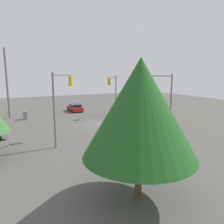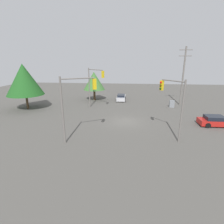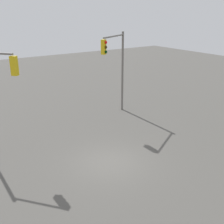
{
  "view_description": "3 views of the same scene",
  "coord_description": "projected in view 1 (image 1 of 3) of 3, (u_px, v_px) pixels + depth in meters",
  "views": [
    {
      "loc": [
        -26.08,
        11.19,
        6.78
      ],
      "look_at": [
        -2.41,
        -0.85,
        2.03
      ],
      "focal_mm": 35.0,
      "sensor_mm": 36.0,
      "label": 1
    },
    {
      "loc": [
        0.31,
        -22.65,
        8.14
      ],
      "look_at": [
        -1.65,
        -2.36,
        2.03
      ],
      "focal_mm": 28.0,
      "sensor_mm": 36.0,
      "label": 2
    },
    {
      "loc": [
        7.9,
        11.9,
        8.37
      ],
      "look_at": [
        -1.82,
        -2.41,
        2.01
      ],
      "focal_mm": 45.0,
      "sensor_mm": 36.0,
      "label": 3
    }
  ],
  "objects": [
    {
      "name": "electrical_cabinet",
      "position": [
        25.0,
        115.0,
        32.26
      ],
      "size": [
        0.83,
        0.53,
        1.25
      ],
      "primitive_type": "cube",
      "color": "gray",
      "rests_on": "ground_plane"
    },
    {
      "name": "traffic_signal_main",
      "position": [
        61.0,
        96.0,
        20.73
      ],
      "size": [
        3.1,
        2.76,
        6.85
      ],
      "rotation": [
        0.0,
        0.0,
        -0.72
      ],
      "color": "slate",
      "rests_on": "ground_plane"
    },
    {
      "name": "tree_right",
      "position": [
        140.0,
        109.0,
        11.06
      ],
      "size": [
        5.97,
        5.97,
        7.57
      ],
      "color": "#4C3823",
      "rests_on": "ground_plane"
    },
    {
      "name": "sedan_red",
      "position": [
        75.0,
        108.0,
        39.19
      ],
      "size": [
        4.07,
        2.03,
        1.31
      ],
      "rotation": [
        0.0,
        0.0,
        -1.57
      ],
      "color": "red",
      "rests_on": "ground_plane"
    },
    {
      "name": "traffic_signal_cross",
      "position": [
        113.0,
        89.0,
        34.71
      ],
      "size": [
        2.1,
        2.46,
        6.38
      ],
      "rotation": [
        0.0,
        0.0,
        2.26
      ],
      "color": "slate",
      "rests_on": "ground_plane"
    },
    {
      "name": "ground_plane",
      "position": [
        98.0,
        125.0,
        29.07
      ],
      "size": [
        80.0,
        80.0,
        0.0
      ],
      "primitive_type": "plane",
      "color": "#54514C"
    },
    {
      "name": "utility_pole_tall",
      "position": [
        7.0,
        82.0,
        32.23
      ],
      "size": [
        2.2,
        0.28,
        10.4
      ],
      "color": "slate",
      "rests_on": "ground_plane"
    },
    {
      "name": "traffic_signal_aux",
      "position": [
        161.0,
        92.0,
        26.83
      ],
      "size": [
        3.19,
        1.96,
        6.68
      ],
      "rotation": [
        0.0,
        0.0,
        0.51
      ],
      "color": "slate",
      "rests_on": "ground_plane"
    }
  ]
}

